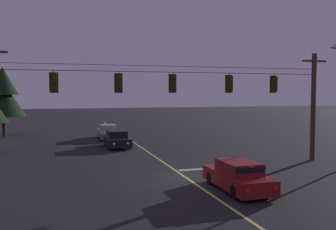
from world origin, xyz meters
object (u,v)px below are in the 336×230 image
at_px(car_oncoming_lead, 117,139).
at_px(car_oncoming_trailing, 108,132).
at_px(traffic_light_leftmost, 54,82).
at_px(traffic_light_rightmost, 274,84).
at_px(traffic_light_centre, 173,83).
at_px(traffic_light_right_inner, 230,84).
at_px(traffic_light_left_inner, 119,83).
at_px(car_waiting_near_lane, 238,176).
at_px(tree_verge_far, 3,94).

bearing_deg(car_oncoming_lead, car_oncoming_trailing, 90.15).
bearing_deg(traffic_light_leftmost, traffic_light_rightmost, 0.00).
bearing_deg(traffic_light_rightmost, traffic_light_centre, 180.00).
distance_m(traffic_light_right_inner, traffic_light_rightmost, 3.17).
height_order(traffic_light_leftmost, traffic_light_centre, same).
xyz_separation_m(traffic_light_left_inner, car_oncoming_lead, (1.32, 9.76, -4.48)).
bearing_deg(traffic_light_centre, car_waiting_near_lane, -74.89).
distance_m(traffic_light_left_inner, car_waiting_near_lane, 8.50).
height_order(traffic_light_leftmost, car_oncoming_trailing, traffic_light_leftmost).
xyz_separation_m(traffic_light_right_inner, traffic_light_rightmost, (3.17, 0.00, 0.00)).
bearing_deg(traffic_light_right_inner, traffic_light_left_inner, 180.00).
relative_size(traffic_light_centre, traffic_light_rightmost, 1.00).
bearing_deg(traffic_light_leftmost, traffic_light_right_inner, 0.00).
height_order(traffic_light_right_inner, car_waiting_near_lane, traffic_light_right_inner).
distance_m(car_oncoming_lead, tree_verge_far, 15.24).
xyz_separation_m(traffic_light_centre, traffic_light_rightmost, (6.86, 0.00, 0.00)).
bearing_deg(traffic_light_centre, tree_verge_far, 120.74).
height_order(car_oncoming_lead, tree_verge_far, tree_verge_far).
distance_m(traffic_light_centre, car_oncoming_trailing, 16.30).
bearing_deg(traffic_light_left_inner, traffic_light_centre, 0.00).
distance_m(traffic_light_leftmost, car_waiting_near_lane, 10.87).
bearing_deg(car_waiting_near_lane, car_oncoming_lead, 102.60).
distance_m(traffic_light_right_inner, tree_verge_far, 25.84).
height_order(traffic_light_left_inner, car_oncoming_lead, traffic_light_left_inner).
distance_m(traffic_light_centre, tree_verge_far, 23.76).
distance_m(traffic_light_leftmost, tree_verge_far, 21.11).
bearing_deg(car_waiting_near_lane, car_oncoming_trailing, 99.24).
height_order(traffic_light_centre, traffic_light_rightmost, same).
relative_size(car_waiting_near_lane, tree_verge_far, 0.60).
distance_m(traffic_light_leftmost, traffic_light_rightmost, 13.64).
xyz_separation_m(traffic_light_centre, traffic_light_right_inner, (3.69, 0.00, 0.00)).
height_order(car_waiting_near_lane, tree_verge_far, tree_verge_far).
distance_m(traffic_light_leftmost, traffic_light_right_inner, 10.47).
xyz_separation_m(traffic_light_leftmost, traffic_light_right_inner, (10.47, 0.00, 0.00)).
xyz_separation_m(traffic_light_left_inner, car_oncoming_trailing, (1.30, 15.55, -4.48)).
bearing_deg(tree_verge_far, traffic_light_rightmost, -47.05).
distance_m(traffic_light_rightmost, car_oncoming_lead, 13.87).
bearing_deg(traffic_light_centre, traffic_light_right_inner, 0.00).
relative_size(car_oncoming_lead, tree_verge_far, 0.61).
bearing_deg(traffic_light_right_inner, traffic_light_leftmost, 180.00).
bearing_deg(tree_verge_far, car_oncoming_lead, -46.21).
bearing_deg(car_waiting_near_lane, traffic_light_rightmost, 45.46).
distance_m(traffic_light_leftmost, car_oncoming_lead, 11.78).
relative_size(car_oncoming_trailing, tree_verge_far, 0.61).
height_order(traffic_light_centre, traffic_light_right_inner, same).
height_order(traffic_light_left_inner, car_waiting_near_lane, traffic_light_left_inner).
distance_m(traffic_light_left_inner, car_oncoming_trailing, 16.24).
bearing_deg(car_oncoming_trailing, car_oncoming_lead, -89.85).
bearing_deg(traffic_light_rightmost, traffic_light_leftmost, 180.00).
xyz_separation_m(car_oncoming_trailing, tree_verge_far, (-10.20, 4.86, 3.79)).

